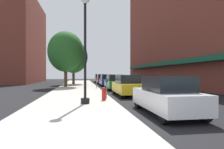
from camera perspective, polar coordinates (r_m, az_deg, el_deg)
The scene contains 16 objects.
ground_plane at distance 22.50m, azimuth 0.43°, elevation -4.23°, with size 90.00×90.00×0.00m, color black.
sidewalk_slab at distance 23.20m, azimuth -9.80°, elevation -3.95°, with size 4.80×50.00×0.12m, color #B7B2A8.
building_right_brick at distance 31.04m, azimuth 20.35°, elevation 15.43°, with size 6.80×40.00×19.83m.
building_far_background at distance 43.14m, azimuth -24.38°, elevation 8.56°, with size 6.80×18.00×16.06m.
lamppost at distance 11.06m, azimuth -7.72°, elevation 7.74°, with size 0.48×0.48×5.90m.
fire_hydrant at distance 12.33m, azimuth -2.34°, elevation -5.52°, with size 0.33×0.26×0.79m.
parking_meter_near at distance 21.84m, azimuth -4.47°, elevation -1.87°, with size 0.14×0.09×1.31m.
parking_meter_far at distance 13.27m, azimuth -1.58°, elevation -3.25°, with size 0.14×0.09×1.31m.
tree_near at distance 32.09m, azimuth -10.99°, elevation 5.00°, with size 4.47×4.47×6.88m.
tree_mid at distance 25.66m, azimuth -13.14°, elevation 6.40°, with size 4.41×4.41×6.94m.
car_white at distance 8.93m, azimuth 15.28°, elevation -5.87°, with size 1.80×4.30×1.66m.
car_yellow at distance 15.81m, azimuth 4.42°, elevation -3.20°, with size 1.80×4.30×1.66m.
car_green at distance 21.56m, azimuth 0.82°, elevation -2.27°, with size 1.80×4.30×1.66m.
car_blue at distance 28.43m, azimuth -1.55°, elevation -1.66°, with size 1.80×4.30×1.66m.
car_red at distance 34.61m, azimuth -2.87°, elevation -1.32°, with size 1.80×4.30×1.66m.
car_silver at distance 40.45m, azimuth -3.75°, elevation -1.09°, with size 1.80×4.30×1.66m.
Camera 1 is at (0.36, -4.14, 1.76)m, focal length 31.87 mm.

